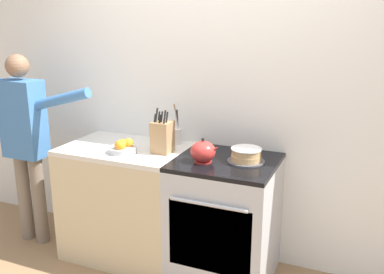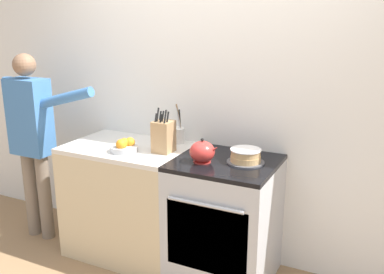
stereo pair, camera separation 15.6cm
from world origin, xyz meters
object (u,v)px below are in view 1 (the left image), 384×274
at_px(tea_kettle, 203,152).
at_px(stove_range, 225,219).
at_px(fruit_bowl, 123,148).
at_px(knife_block, 163,137).
at_px(layer_cake, 246,155).
at_px(utensil_crock, 175,135).
at_px(person_baker, 26,134).

bearing_deg(tea_kettle, stove_range, 34.99).
distance_m(stove_range, fruit_bowl, 0.91).
bearing_deg(fruit_bowl, knife_block, 25.33).
relative_size(layer_cake, knife_block, 0.78).
bearing_deg(tea_kettle, knife_block, 166.16).
xyz_separation_m(stove_range, layer_cake, (0.14, 0.02, 0.50)).
bearing_deg(layer_cake, tea_kettle, -156.96).
distance_m(knife_block, utensil_crock, 0.25).
relative_size(stove_range, knife_block, 2.76).
bearing_deg(fruit_bowl, stove_range, 9.84).
xyz_separation_m(stove_range, fruit_bowl, (-0.76, -0.13, 0.49)).
distance_m(tea_kettle, fruit_bowl, 0.62).
xyz_separation_m(layer_cake, knife_block, (-0.63, -0.03, 0.07)).
bearing_deg(stove_range, fruit_bowl, -170.16).
distance_m(stove_range, utensil_crock, 0.77).
height_order(stove_range, fruit_bowl, fruit_bowl).
xyz_separation_m(tea_kettle, utensil_crock, (-0.37, 0.33, -0.00)).
xyz_separation_m(stove_range, knife_block, (-0.49, -0.01, 0.58)).
height_order(utensil_crock, fruit_bowl, utensil_crock).
bearing_deg(knife_block, stove_range, 0.70).
relative_size(knife_block, fruit_bowl, 1.59).
bearing_deg(knife_block, utensil_crock, 92.93).
relative_size(layer_cake, tea_kettle, 1.21).
relative_size(tea_kettle, knife_block, 0.65).
bearing_deg(utensil_crock, person_baker, -162.39).
distance_m(knife_block, fruit_bowl, 0.30).
bearing_deg(knife_block, layer_cake, 2.54).
distance_m(stove_range, knife_block, 0.76).
bearing_deg(stove_range, utensil_crock, 154.50).
relative_size(fruit_bowl, person_baker, 0.13).
distance_m(fruit_bowl, person_baker, 0.93).
bearing_deg(tea_kettle, layer_cake, 23.04).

